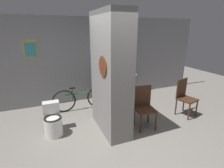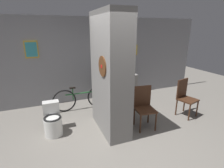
{
  "view_description": "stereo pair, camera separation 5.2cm",
  "coord_description": "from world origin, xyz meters",
  "px_view_note": "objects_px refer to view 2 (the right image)",
  "views": [
    {
      "loc": [
        -1.37,
        -2.73,
        2.23
      ],
      "look_at": [
        0.18,
        1.04,
        0.95
      ],
      "focal_mm": 28.0,
      "sensor_mm": 36.0,
      "label": 1
    },
    {
      "loc": [
        -1.32,
        -2.75,
        2.23
      ],
      "look_at": [
        0.18,
        1.04,
        0.95
      ],
      "focal_mm": 28.0,
      "sensor_mm": 36.0,
      "label": 2
    }
  ],
  "objects_px": {
    "chair_by_doorway": "(185,96)",
    "bicycle": "(82,98)",
    "bottle_tall": "(115,70)",
    "chair_near_pillar": "(144,105)",
    "toilet": "(53,121)"
  },
  "relations": [
    {
      "from": "chair_by_doorway",
      "to": "bicycle",
      "type": "xyz_separation_m",
      "value": [
        -2.49,
        1.36,
        -0.2
      ]
    },
    {
      "from": "chair_by_doorway",
      "to": "bottle_tall",
      "type": "height_order",
      "value": "bottle_tall"
    },
    {
      "from": "chair_by_doorway",
      "to": "chair_near_pillar",
      "type": "bearing_deg",
      "value": 169.42
    },
    {
      "from": "toilet",
      "to": "chair_by_doorway",
      "type": "distance_m",
      "value": 3.38
    },
    {
      "from": "bicycle",
      "to": "chair_by_doorway",
      "type": "bearing_deg",
      "value": -28.68
    },
    {
      "from": "chair_by_doorway",
      "to": "bicycle",
      "type": "distance_m",
      "value": 2.84
    },
    {
      "from": "chair_near_pillar",
      "to": "chair_by_doorway",
      "type": "bearing_deg",
      "value": 11.53
    },
    {
      "from": "toilet",
      "to": "chair_near_pillar",
      "type": "height_order",
      "value": "chair_near_pillar"
    },
    {
      "from": "toilet",
      "to": "bottle_tall",
      "type": "height_order",
      "value": "bottle_tall"
    },
    {
      "from": "toilet",
      "to": "chair_by_doorway",
      "type": "bearing_deg",
      "value": -5.95
    },
    {
      "from": "toilet",
      "to": "bicycle",
      "type": "relative_size",
      "value": 0.42
    },
    {
      "from": "toilet",
      "to": "chair_near_pillar",
      "type": "distance_m",
      "value": 2.09
    },
    {
      "from": "chair_near_pillar",
      "to": "chair_by_doorway",
      "type": "xyz_separation_m",
      "value": [
        1.33,
        0.1,
        0.0
      ]
    },
    {
      "from": "bicycle",
      "to": "bottle_tall",
      "type": "xyz_separation_m",
      "value": [
        1.02,
        0.02,
        0.72
      ]
    },
    {
      "from": "toilet",
      "to": "bicycle",
      "type": "xyz_separation_m",
      "value": [
        0.87,
        1.01,
        0.04
      ]
    }
  ]
}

